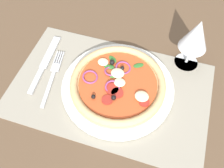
{
  "coord_description": "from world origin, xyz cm",
  "views": [
    {
      "loc": [
        10.97,
        -32.64,
        54.08
      ],
      "look_at": [
        0.57,
        0.0,
        2.71
      ],
      "focal_mm": 40.07,
      "sensor_mm": 36.0,
      "label": 1
    }
  ],
  "objects": [
    {
      "name": "wine_glass",
      "position": [
        17.28,
        14.77,
        10.27
      ],
      "size": [
        7.2,
        7.2,
        14.9
      ],
      "color": "silver",
      "rests_on": "ground_plane"
    },
    {
      "name": "pizza",
      "position": [
        1.87,
        0.59,
        2.79
      ],
      "size": [
        23.79,
        23.79,
        2.67
      ],
      "color": "tan",
      "rests_on": "plate"
    },
    {
      "name": "ground_plane",
      "position": [
        0.0,
        0.0,
        -1.2
      ],
      "size": [
        190.0,
        140.0,
        2.4
      ],
      "primitive_type": "cube",
      "color": "brown"
    },
    {
      "name": "fork",
      "position": [
        -15.57,
        -0.53,
        0.62
      ],
      "size": [
        4.42,
        18.01,
        0.44
      ],
      "rotation": [
        0.0,
        0.0,
        1.73
      ],
      "color": "silver",
      "rests_on": "placemat"
    },
    {
      "name": "plate",
      "position": [
        1.89,
        0.56,
        1.05
      ],
      "size": [
        28.28,
        28.28,
        1.31
      ],
      "primitive_type": "cylinder",
      "color": "silver",
      "rests_on": "placemat"
    },
    {
      "name": "placemat",
      "position": [
        0.0,
        0.0,
        0.2
      ],
      "size": [
        50.11,
        31.34,
        0.4
      ],
      "primitive_type": "cube",
      "color": "gray",
      "rests_on": "ground_plane"
    },
    {
      "name": "knife",
      "position": [
        -19.39,
        2.41,
        0.65
      ],
      "size": [
        3.19,
        20.07,
        0.62
      ],
      "rotation": [
        0.0,
        0.0,
        1.65
      ],
      "color": "silver",
      "rests_on": "placemat"
    }
  ]
}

